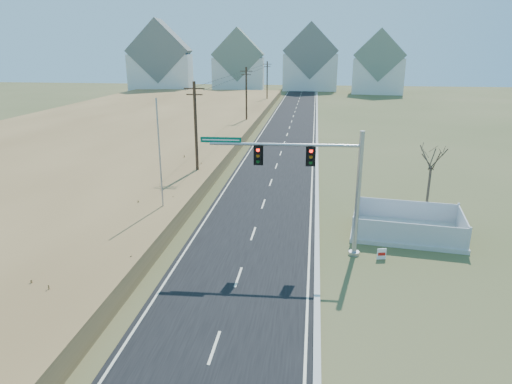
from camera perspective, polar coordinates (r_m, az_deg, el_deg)
name	(u,v)px	position (r m, az deg, el deg)	size (l,w,h in m)	color
ground	(244,261)	(26.45, -1.50, -8.67)	(260.00, 260.00, 0.00)	#434B24
road	(291,124)	(74.45, 4.39, 8.53)	(8.00, 180.00, 0.06)	black
curb	(317,124)	(74.35, 7.62, 8.46)	(0.30, 180.00, 0.18)	#B2AFA8
reed_marsh	(123,127)	(70.09, -16.25, 7.83)	(38.00, 110.00, 1.30)	#A37E49
utility_pole_near	(196,132)	(40.38, -7.52, 7.44)	(1.80, 0.26, 9.00)	#422D1E
utility_pole_mid	(246,97)	(69.54, -1.21, 11.81)	(1.80, 0.26, 9.00)	#422D1E
utility_pole_far	(267,82)	(99.21, 1.40, 13.54)	(1.80, 0.26, 9.00)	#422D1E
condo_nw	(161,63)	(130.34, -11.82, 15.49)	(17.69, 13.38, 19.05)	silver
condo_nnw	(239,65)	(133.30, -2.18, 15.54)	(14.93, 11.17, 17.03)	silver
condo_n	(310,63)	(135.51, 6.81, 15.76)	(15.27, 10.20, 18.54)	silver
condo_ne	(379,67)	(128.57, 15.07, 14.86)	(14.12, 10.51, 16.52)	silver
traffic_signal_mast	(325,181)	(26.09, 8.65, 1.41)	(9.28, 0.71, 7.39)	#9EA0A5
fence_enclosure	(406,230)	(31.55, 18.28, -4.52)	(7.57, 5.64, 1.61)	#B7B5AD
open_sign	(382,254)	(27.49, 15.42, -7.47)	(0.53, 0.17, 0.67)	white
flagpole	(161,176)	(31.44, -11.79, 1.99)	(0.39, 0.39, 8.63)	#B7B5AD
bare_tree	(432,156)	(33.91, 21.18, 4.19)	(2.12, 2.12, 5.62)	#4C3F33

